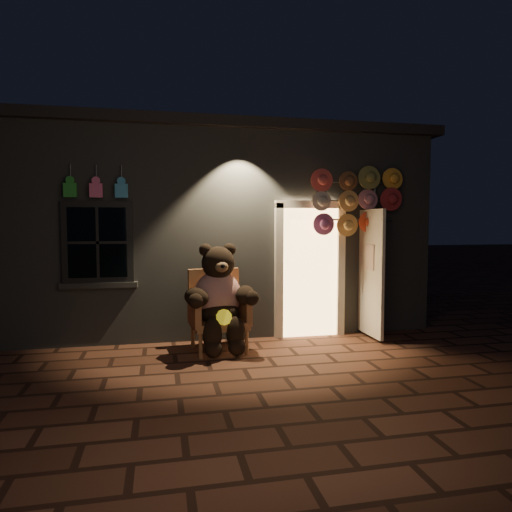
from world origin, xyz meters
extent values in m
plane|color=brown|center=(0.00, 0.00, 0.00)|extent=(60.00, 60.00, 0.00)
cube|color=slate|center=(0.00, 4.00, 1.65)|extent=(7.00, 5.00, 3.30)
cube|color=black|center=(0.00, 4.00, 3.38)|extent=(7.30, 5.30, 0.16)
cube|color=black|center=(-1.90, 1.46, 1.55)|extent=(1.00, 0.10, 1.20)
cube|color=black|center=(-1.90, 1.43, 1.55)|extent=(0.82, 0.06, 1.02)
cube|color=slate|center=(-1.90, 1.46, 0.92)|extent=(1.10, 0.14, 0.08)
cube|color=#ECB56A|center=(1.35, 1.48, 1.05)|extent=(0.92, 0.10, 2.10)
cube|color=beige|center=(0.83, 1.44, 1.05)|extent=(0.12, 0.12, 2.20)
cube|color=beige|center=(1.87, 1.44, 1.05)|extent=(0.12, 0.12, 2.20)
cube|color=beige|center=(1.35, 1.44, 2.13)|extent=(1.16, 0.12, 0.12)
cube|color=beige|center=(2.25, 1.10, 1.05)|extent=(0.05, 0.80, 2.00)
cube|color=green|center=(-2.25, 1.38, 2.30)|extent=(0.18, 0.07, 0.20)
cylinder|color=#59595E|center=(-2.25, 1.44, 2.55)|extent=(0.02, 0.02, 0.25)
cube|color=#E75F8D|center=(-1.90, 1.38, 2.30)|extent=(0.18, 0.07, 0.20)
cylinder|color=#59595E|center=(-1.90, 1.44, 2.55)|extent=(0.02, 0.02, 0.25)
cube|color=#3895C6|center=(-1.55, 1.38, 2.30)|extent=(0.18, 0.07, 0.20)
cylinder|color=#59595E|center=(-1.55, 1.44, 2.55)|extent=(0.02, 0.02, 0.25)
cube|color=#A56F3F|center=(-0.21, 0.87, 0.40)|extent=(0.82, 0.78, 0.11)
cube|color=#A56F3F|center=(-0.24, 1.19, 0.78)|extent=(0.76, 0.16, 0.76)
cube|color=#A56F3F|center=(-0.56, 0.81, 0.62)|extent=(0.15, 0.65, 0.43)
cube|color=#A56F3F|center=(0.15, 0.88, 0.62)|extent=(0.15, 0.65, 0.43)
cylinder|color=#A56F3F|center=(-0.50, 0.54, 0.17)|extent=(0.05, 0.05, 0.35)
cylinder|color=#A56F3F|center=(0.15, 0.60, 0.17)|extent=(0.05, 0.05, 0.35)
cylinder|color=#A56F3F|center=(-0.56, 1.14, 0.17)|extent=(0.05, 0.05, 0.35)
cylinder|color=#A56F3F|center=(0.09, 1.20, 0.17)|extent=(0.05, 0.05, 0.35)
ellipsoid|color=#AB2412|center=(-0.22, 0.92, 0.79)|extent=(0.75, 0.62, 0.73)
ellipsoid|color=black|center=(-0.21, 0.84, 0.58)|extent=(0.62, 0.54, 0.34)
sphere|color=black|center=(-0.21, 0.87, 1.27)|extent=(0.51, 0.51, 0.47)
sphere|color=black|center=(-0.39, 0.88, 1.45)|extent=(0.18, 0.18, 0.18)
sphere|color=black|center=(-0.04, 0.91, 1.45)|extent=(0.18, 0.18, 0.18)
ellipsoid|color=brown|center=(-0.19, 0.65, 1.23)|extent=(0.20, 0.15, 0.15)
ellipsoid|color=black|center=(-0.54, 0.66, 0.82)|extent=(0.45, 0.55, 0.27)
ellipsoid|color=black|center=(0.15, 0.73, 0.82)|extent=(0.37, 0.53, 0.27)
ellipsoid|color=black|center=(-0.34, 0.52, 0.33)|extent=(0.27, 0.27, 0.45)
ellipsoid|color=black|center=(-0.01, 0.55, 0.33)|extent=(0.27, 0.27, 0.45)
sphere|color=black|center=(-0.33, 0.45, 0.15)|extent=(0.24, 0.24, 0.24)
sphere|color=black|center=(-0.01, 0.49, 0.15)|extent=(0.24, 0.24, 0.24)
cylinder|color=yellow|center=(-0.18, 0.53, 0.56)|extent=(0.23, 0.11, 0.22)
cylinder|color=#59595E|center=(2.43, 1.38, 1.34)|extent=(0.04, 0.04, 2.69)
cylinder|color=#59595E|center=(2.13, 1.36, 2.49)|extent=(1.19, 0.03, 0.03)
cylinder|color=#59595E|center=(2.13, 1.36, 2.19)|extent=(1.19, 0.03, 0.03)
cylinder|color=#59595E|center=(2.13, 1.36, 1.89)|extent=(1.19, 0.03, 0.03)
cylinder|color=#D44D49|center=(1.50, 1.30, 2.54)|extent=(0.34, 0.11, 0.34)
cylinder|color=brown|center=(1.90, 1.27, 2.54)|extent=(0.34, 0.11, 0.34)
cylinder|color=olive|center=(2.30, 1.24, 2.54)|extent=(0.34, 0.11, 0.34)
cylinder|color=#FFAD35|center=(2.69, 1.30, 2.54)|extent=(0.34, 0.11, 0.34)
cylinder|color=beige|center=(1.50, 1.27, 2.19)|extent=(0.34, 0.11, 0.34)
cylinder|color=tan|center=(1.90, 1.24, 2.19)|extent=(0.34, 0.11, 0.34)
cylinder|color=pink|center=(2.30, 1.30, 2.19)|extent=(0.34, 0.11, 0.34)
cylinder|color=#B92E31|center=(2.69, 1.27, 2.19)|extent=(0.34, 0.11, 0.34)
cylinder|color=#D366A4|center=(1.50, 1.24, 1.84)|extent=(0.34, 0.11, 0.34)
cylinder|color=tan|center=(1.90, 1.30, 1.84)|extent=(0.34, 0.11, 0.34)
cylinder|color=#FF5630|center=(2.30, 1.27, 1.84)|extent=(0.34, 0.11, 0.34)
camera|label=1|loc=(-1.01, -5.54, 1.82)|focal=32.00mm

